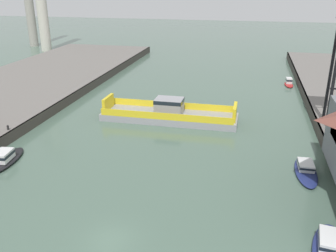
{
  "coord_description": "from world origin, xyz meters",
  "views": [
    {
      "loc": [
        10.73,
        -24.68,
        21.16
      ],
      "look_at": [
        0.0,
        22.86,
        2.0
      ],
      "focal_mm": 39.35,
      "sensor_mm": 36.0,
      "label": 1
    }
  ],
  "objects": [
    {
      "name": "moored_boat_mid_right",
      "position": [
        19.29,
        57.57,
        0.61
      ],
      "size": [
        1.99,
        5.29,
        1.59
      ],
      "color": "red",
      "rests_on": "ground"
    },
    {
      "name": "ground_plane",
      "position": [
        0.0,
        0.0,
        0.0
      ],
      "size": [
        400.0,
        400.0,
        0.0
      ],
      "primitive_type": "plane",
      "color": "#4C6656"
    },
    {
      "name": "moored_boat_near_left",
      "position": [
        -18.16,
        11.05,
        0.64
      ],
      "size": [
        3.38,
        7.66,
        1.73
      ],
      "color": "black",
      "rests_on": "ground"
    },
    {
      "name": "chain_ferry",
      "position": [
        -1.53,
        30.48,
        1.11
      ],
      "size": [
        22.04,
        6.01,
        3.67
      ],
      "color": "#939399",
      "rests_on": "ground"
    },
    {
      "name": "moored_boat_mid_left",
      "position": [
        18.51,
        2.23,
        0.57
      ],
      "size": [
        4.05,
        8.66,
        1.54
      ],
      "color": "navy",
      "rests_on": "ground"
    },
    {
      "name": "bollard_left_far",
      "position": [
        -21.82,
        17.22,
        2.09
      ],
      "size": [
        0.32,
        0.32,
        0.71
      ],
      "color": "black",
      "rests_on": "quay_left"
    },
    {
      "name": "moored_boat_near_right",
      "position": [
        18.14,
        16.52,
        0.46
      ],
      "size": [
        2.62,
        7.76,
        1.25
      ],
      "color": "navy",
      "rests_on": "ground"
    }
  ]
}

